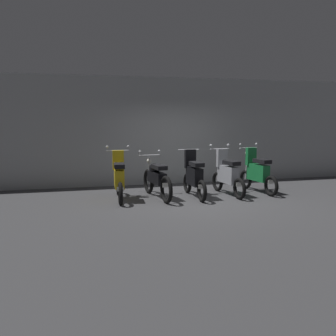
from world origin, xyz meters
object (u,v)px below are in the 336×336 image
motorbike_slot_0 (119,178)px  motorbike_slot_4 (257,173)px  motorbike_slot_2 (194,176)px  motorbike_slot_1 (156,178)px  motorbike_slot_3 (227,175)px

motorbike_slot_0 → motorbike_slot_4: size_ratio=1.00×
motorbike_slot_2 → motorbike_slot_1: bearing=172.1°
motorbike_slot_2 → motorbike_slot_4: 1.86m
motorbike_slot_0 → motorbike_slot_4: 3.69m
motorbike_slot_0 → motorbike_slot_2: motorbike_slot_0 is taller
motorbike_slot_2 → motorbike_slot_4: size_ratio=1.00×
motorbike_slot_1 → motorbike_slot_3: (1.85, -0.08, 0.04)m
motorbike_slot_0 → motorbike_slot_3: 2.77m
motorbike_slot_0 → motorbike_slot_4: same height
motorbike_slot_1 → motorbike_slot_4: bearing=1.5°
motorbike_slot_0 → motorbike_slot_1: 0.92m
motorbike_slot_0 → motorbike_slot_2: 1.86m
motorbike_slot_4 → motorbike_slot_1: bearing=-178.5°
motorbike_slot_2 → motorbike_slot_3: motorbike_slot_3 is taller
motorbike_slot_0 → motorbike_slot_1: (0.92, -0.04, -0.04)m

